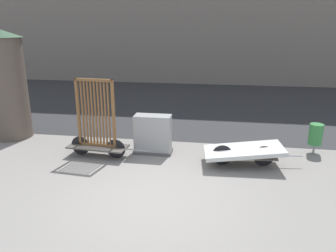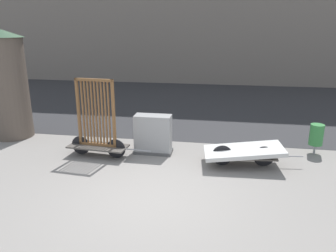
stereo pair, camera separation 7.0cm
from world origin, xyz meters
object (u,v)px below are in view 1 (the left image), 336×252
Objects in this scene: utility_cabinet at (153,136)px; bike_cart_with_mattress at (243,152)px; trash_bin at (316,134)px; advertising_column at (6,84)px; bike_cart_with_bedframe at (97,131)px.

bike_cart_with_mattress is at bearing -11.58° from utility_cabinet.
advertising_column is (-9.32, 0.00, 1.16)m from trash_bin.
utility_cabinet is at bearing -7.94° from advertising_column.
utility_cabinet is at bearing 162.41° from bike_cart_with_mattress.
bike_cart_with_mattress is (3.92, 0.00, -0.36)m from bike_cart_with_bedframe.
advertising_column is (-3.36, 1.18, 0.99)m from bike_cart_with_bedframe.
bike_cart_with_bedframe is 3.94m from bike_cart_with_mattress.
trash_bin is 0.26× the size of advertising_column.
trash_bin is (2.04, 1.18, 0.18)m from bike_cart_with_mattress.
advertising_column reaches higher than bike_cart_with_mattress.
bike_cart_with_bedframe is 2.13× the size of utility_cabinet.
utility_cabinet is (1.44, 0.51, -0.22)m from bike_cart_with_bedframe.
bike_cart_with_bedframe is 3.69m from advertising_column.
advertising_column is at bearing 180.00° from trash_bin.
advertising_column reaches higher than bike_cart_with_bedframe.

